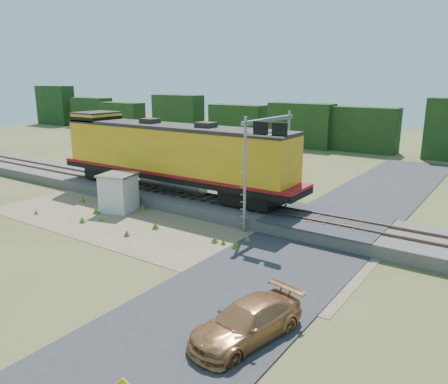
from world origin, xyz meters
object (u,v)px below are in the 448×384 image
Objects in this scene: locomotive at (169,154)px; car at (247,322)px; shed at (119,192)px; signal_gantry at (268,143)px.

locomotive is 19.44m from car.
shed is 11.36m from signal_gantry.
car is (14.65, -12.42, -2.99)m from locomotive.
locomotive is at bearing 57.78° from shed.
shed is at bearing 164.28° from car.
shed is 0.40× the size of signal_gantry.
signal_gantry is at bearing -4.29° from locomotive.
car is (5.79, -11.75, -4.60)m from signal_gantry.
shed is 0.58× the size of car.
locomotive reaches higher than shed.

